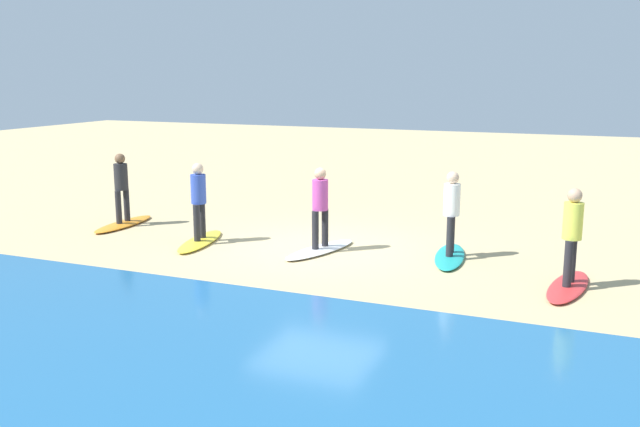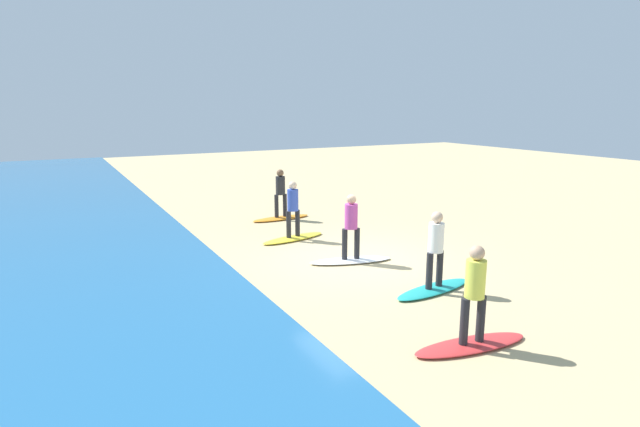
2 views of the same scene
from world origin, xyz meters
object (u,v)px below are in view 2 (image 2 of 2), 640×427
surfer_red (475,287)px  surfboard_yellow (293,238)px  surfer_white (351,222)px  surfboard_red (471,345)px  surfer_yellow (293,205)px  surfboard_white (351,260)px  surfer_teal (436,244)px  surfboard_teal (434,289)px  surfer_orange (280,190)px  surfboard_orange (281,218)px

surfer_red → surfboard_yellow: surfer_red is taller
surfer_white → surfboard_red: bearing=171.9°
surfboard_red → surfer_red: 0.99m
surfer_yellow → surfboard_red: bearing=177.3°
surfboard_red → surfer_white: 4.98m
surfboard_white → surfer_white: bearing=-164.6°
surfer_teal → surfer_yellow: 5.27m
surfer_yellow → surfer_white: bearing=-172.9°
surfboard_red → surfer_white: surfer_white is taller
surfboard_white → surfboard_yellow: (2.65, 0.33, 0.00)m
surfer_red → surfboard_teal: bearing=-27.3°
surfer_yellow → surfer_orange: size_ratio=1.00×
surfer_teal → surfer_red: bearing=152.7°
surfer_teal → surfer_white: same height
surfboard_yellow → surfer_orange: size_ratio=1.28×
surfboard_orange → surfer_yellow: bearing=70.8°
surfboard_teal → surfer_orange: surfer_orange is taller
surfboard_teal → surfer_teal: surfer_teal is taller
surfboard_yellow → surfer_red: bearing=76.2°
surfer_white → surfboard_teal: bearing=-169.3°
surfboard_red → surfboard_yellow: size_ratio=1.00×
surfer_yellow → surfboard_orange: size_ratio=0.78×
surfboard_white → surfer_yellow: surfer_yellow is taller
surfer_white → surfer_orange: size_ratio=1.00×
surfer_teal → surfer_orange: (7.83, 0.03, 0.00)m
surfboard_red → surfboard_orange: (10.10, -1.14, 0.00)m
surfboard_orange → surfer_white: bearing=82.5°
surfboard_red → surfer_white: (4.83, -0.69, 0.99)m
surfboard_teal → surfboard_orange: bearing=-98.0°
surfer_orange → surfboard_teal: bearing=-179.7°
surfer_red → surfboard_orange: 10.21m
surfboard_yellow → surfer_orange: (2.62, -0.78, 0.99)m
surfer_teal → surfboard_orange: 7.90m
surfer_white → surfer_yellow: (2.65, 0.33, 0.00)m
surfboard_yellow → surfer_yellow: surfer_yellow is taller
surfboard_white → surfer_white: size_ratio=1.28×
surfboard_orange → surfer_orange: size_ratio=1.28×
surfer_teal → surfboard_orange: size_ratio=0.78×
surfer_red → surfboard_yellow: (7.48, -0.36, -0.99)m
surfboard_white → surfboard_yellow: same height
surfboard_yellow → surfer_teal: bearing=87.9°
surfboard_white → surfer_yellow: 2.85m
surfboard_teal → surfboard_yellow: 5.27m
surfboard_red → surfer_teal: surfer_teal is taller
surfboard_white → surfboard_yellow: bearing=-67.5°
surfboard_yellow → surfer_yellow: (0.00, 0.00, 0.99)m
surfboard_teal → surfer_yellow: bearing=-89.3°
surfer_red → surfboard_teal: (2.27, -1.17, -0.99)m
surfboard_teal → surfer_white: size_ratio=1.28×
surfer_orange → surfer_yellow: bearing=163.4°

